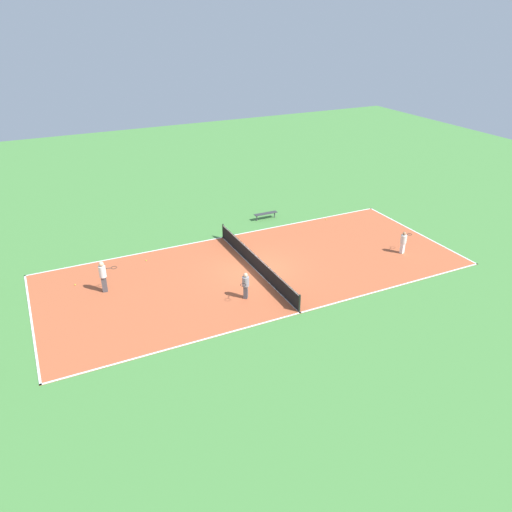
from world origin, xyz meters
name	(u,v)px	position (x,y,z in m)	size (l,w,h in m)	color
ground_plane	(256,270)	(0.00, 0.00, 0.00)	(80.00, 80.00, 0.00)	#47843D
court_surface	(256,270)	(0.00, 0.00, 0.01)	(10.11, 24.08, 0.02)	#B75633
tennis_net	(256,262)	(0.00, 0.00, 0.51)	(9.91, 0.10, 0.97)	black
bench	(266,214)	(6.63, -3.98, 0.39)	(0.36, 1.72, 0.45)	#333338
player_far_white	(403,241)	(-1.93, -9.01, 0.81)	(0.59, 0.99, 1.40)	white
player_baseline_gray	(246,284)	(-2.56, 1.83, 0.84)	(0.95, 0.81, 1.45)	#4C4C51
player_near_white	(103,274)	(1.28, 8.24, 1.04)	(0.51, 0.98, 1.76)	#4C4C51
tennis_ball_midcourt	(326,219)	(4.60, -7.73, 0.06)	(0.07, 0.07, 0.07)	#CCE033
tennis_ball_far_baseline	(146,260)	(3.85, 5.39, 0.06)	(0.07, 0.07, 0.07)	#CCE033
tennis_ball_right_alley	(75,285)	(2.66, 9.61, 0.06)	(0.07, 0.07, 0.07)	#CCE033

